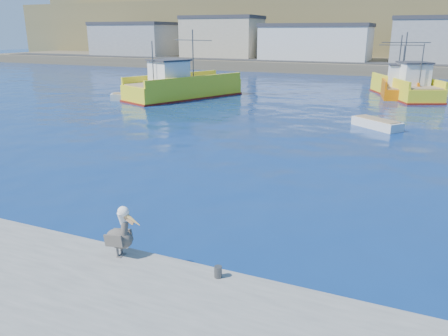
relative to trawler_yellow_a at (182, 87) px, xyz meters
name	(u,v)px	position (x,y,z in m)	size (l,w,h in m)	color
ground	(180,223)	(14.50, -26.43, -1.10)	(260.00, 260.00, 0.00)	#071B58
dock_bollards	(138,253)	(15.10, -29.83, -0.45)	(36.20, 0.20, 0.30)	#4C4C4C
far_shore	(395,20)	(14.50, 82.77, 7.88)	(200.00, 81.00, 24.00)	brown
trawler_yellow_a	(182,87)	(0.00, 0.00, 0.00)	(8.64, 12.99, 6.65)	yellow
trawler_yellow_b	(406,87)	(20.55, 9.49, -0.10)	(7.58, 11.05, 6.41)	yellow
boat_orange	(398,86)	(19.71, 10.03, -0.07)	(4.37, 8.53, 6.06)	#CE6103
skiff_left	(132,97)	(-3.78, -3.22, -0.82)	(4.14, 3.12, 0.86)	silver
skiff_mid	(377,124)	(19.29, -7.14, -0.84)	(3.63, 3.29, 0.79)	silver
pelican	(120,235)	(14.60, -29.90, 0.04)	(1.21, 0.50, 1.49)	#595451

